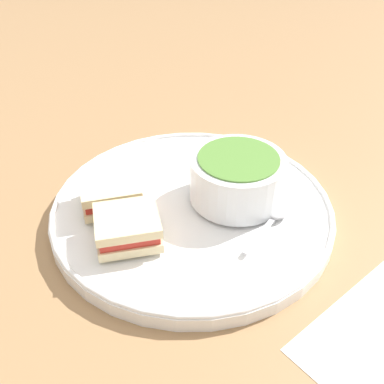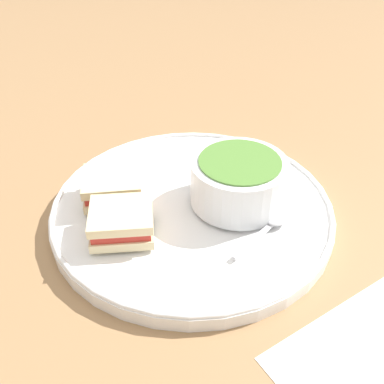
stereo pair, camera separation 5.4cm
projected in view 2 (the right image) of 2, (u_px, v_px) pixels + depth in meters
name	position (u px, v px, depth m)	size (l,w,h in m)	color
ground_plane	(192.00, 215.00, 0.56)	(2.40, 2.40, 0.00)	#9E754C
plate	(192.00, 208.00, 0.56)	(0.35, 0.35, 0.02)	white
soup_bowl	(239.00, 181.00, 0.54)	(0.12, 0.12, 0.06)	white
spoon	(274.00, 220.00, 0.52)	(0.07, 0.09, 0.01)	silver
sandwich_half_near	(113.00, 187.00, 0.55)	(0.07, 0.07, 0.03)	beige
sandwich_half_far	(122.00, 222.00, 0.50)	(0.07, 0.07, 0.03)	beige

